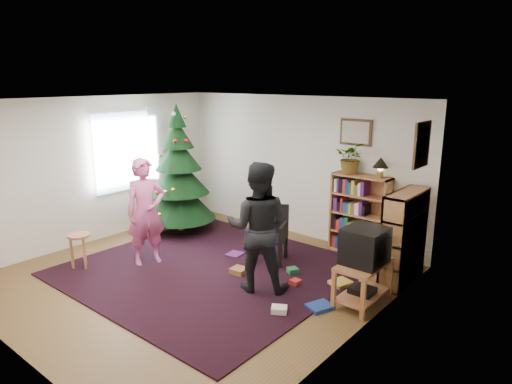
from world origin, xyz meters
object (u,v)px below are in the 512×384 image
Objects in this scene: potted_plant at (351,158)px; table_lamp at (381,164)px; bookshelf_back at (360,214)px; bookshelf_right at (404,236)px; person_standing at (146,212)px; picture_right at (422,145)px; picture_back at (356,132)px; christmas_tree at (179,180)px; tv_stand at (363,280)px; crt_tv at (365,246)px; stool at (79,242)px; armchair at (273,232)px; person_by_chair at (258,227)px.

table_lamp is at bearing 0.00° from potted_plant.
bookshelf_back is 1.00× the size of bookshelf_right.
person_standing is at bearing -130.47° from potted_plant.
picture_right is 1.29m from bookshelf_right.
christmas_tree is at bearing -156.43° from picture_back.
potted_plant reaches higher than bookshelf_back.
crt_tv is at bearing 180.00° from tv_stand.
stool is (-2.68, -3.38, -1.53)m from picture_back.
potted_plant is (-1.18, 0.59, 0.90)m from bookshelf_right.
tv_stand is at bearing -53.62° from person_standing.
crt_tv is at bearing -36.24° from armchair.
person_standing reaches higher than armchair.
christmas_tree is 4.10m from bookshelf_right.
bookshelf_back is at bearing 118.99° from crt_tv.
table_lamp is at bearing 49.12° from bookshelf_right.
tv_stand is 0.46× the size of person_by_chair.
person_by_chair is at bearing -95.41° from picture_back.
bookshelf_right is at bearing -6.50° from armchair.
person_by_chair reaches higher than stool.
person_standing reaches higher than table_lamp.
person_standing is at bearing -128.78° from picture_back.
christmas_tree is 2.89× the size of tv_stand.
person_by_chair reaches higher than tv_stand.
christmas_tree reaches higher than potted_plant.
bookshelf_right is 0.74× the size of person_by_chair.
picture_back is at bearing 95.95° from potted_plant.
picture_back is 1.06× the size of crt_tv.
person_standing is at bearing -160.64° from armchair.
bookshelf_back is 4.04× the size of table_lamp.
potted_plant is at bearing -127.25° from person_by_chair.
bookshelf_right is 4.70m from stool.
tv_stand is at bearing 172.84° from bookshelf_right.
person_by_chair is at bearing -157.41° from tv_stand.
picture_back is 2.31m from crt_tv.
armchair is at bearing 167.11° from tv_stand.
picture_back is 0.23× the size of christmas_tree.
potted_plant is (-1.05, 1.54, 0.78)m from crt_tv.
bookshelf_right is at bearing -164.36° from person_by_chair.
armchair is 1.63× the size of stool.
tv_stand is 1.49m from person_by_chair.
table_lamp is (0.50, 0.00, -0.04)m from potted_plant.
armchair is 1.94m from table_lamp.
table_lamp reaches higher than armchair.
crt_tv is at bearing -6.19° from christmas_tree.
picture_back is at bearing 151.31° from picture_right.
crt_tv is at bearing 24.45° from stool.
picture_right reaches higher than stool.
picture_back is 0.67× the size of tv_stand.
potted_plant reaches higher than person_standing.
armchair is (-1.73, 0.40, -0.30)m from crt_tv.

